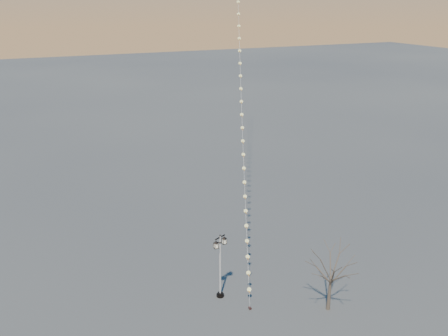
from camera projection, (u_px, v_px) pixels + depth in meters
ground at (245, 319)px, 28.10m from camera, size 300.00×300.00×0.00m
street_lamp at (220, 263)px, 29.37m from camera, size 1.09×0.70×4.52m
bare_tree at (331, 270)px, 28.01m from camera, size 2.47×2.47×4.09m
kite_train at (240, 29)px, 38.39m from camera, size 13.00×29.82×32.27m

